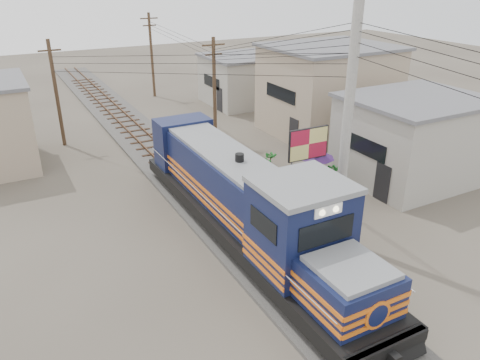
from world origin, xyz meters
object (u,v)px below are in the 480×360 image
locomotive (247,203)px  billboard (308,145)px  vendor (312,153)px  market_umbrella (317,154)px

locomotive → billboard: bearing=28.2°
billboard → vendor: (2.61, 3.08, -1.92)m
locomotive → vendor: (7.77, 5.84, -1.10)m
market_umbrella → vendor: market_umbrella is taller
billboard → vendor: size_ratio=2.43×
market_umbrella → billboard: bearing=-155.4°
locomotive → vendor: locomotive is taller
locomotive → billboard: size_ratio=4.77×
locomotive → vendor: bearing=36.9°
market_umbrella → vendor: bearing=57.7°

